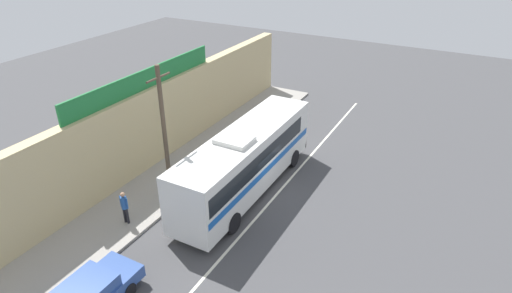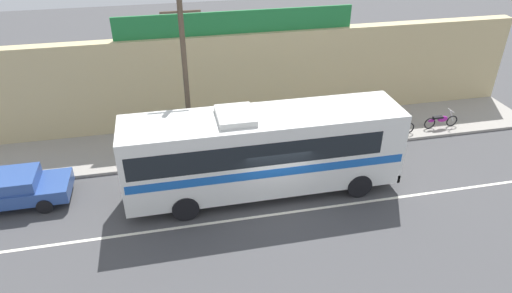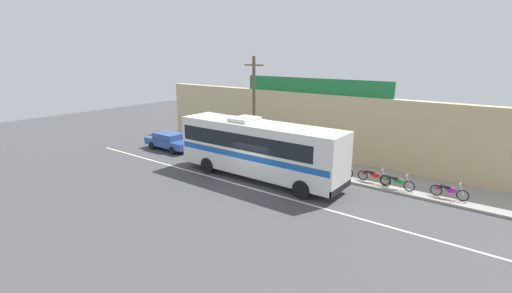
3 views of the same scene
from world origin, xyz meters
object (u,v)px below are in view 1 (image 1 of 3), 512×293
motorcycle_purple (261,121)px  motorcycle_blue (234,141)px  motorcycle_red (249,128)px  pedestrian_far_right (124,205)px  motorcycle_green (274,107)px  intercity_bus (245,159)px  utility_pole (165,135)px

motorcycle_purple → motorcycle_blue: 3.64m
motorcycle_red → pedestrian_far_right: size_ratio=1.12×
motorcycle_green → pedestrian_far_right: pedestrian_far_right is taller
intercity_bus → motorcycle_blue: bearing=38.1°
intercity_bus → pedestrian_far_right: bearing=145.2°
motorcycle_green → motorcycle_blue: 6.26m
intercity_bus → motorcycle_blue: intercity_bus is taller
motorcycle_red → pedestrian_far_right: (-11.47, 0.40, 0.60)m
motorcycle_green → pedestrian_far_right: bearing=178.6°
intercity_bus → motorcycle_red: bearing=27.8°
motorcycle_purple → motorcycle_red: (-1.43, 0.23, 0.00)m
utility_pole → motorcycle_red: (8.81, 0.24, -3.37)m
motorcycle_green → motorcycle_blue: size_ratio=0.97×
motorcycle_red → motorcycle_blue: (-2.20, -0.14, 0.00)m
utility_pole → motorcycle_red: utility_pole is taller
utility_pole → motorcycle_green: bearing=1.2°
utility_pole → motorcycle_green: (12.86, 0.26, -3.37)m
motorcycle_purple → motorcycle_red: 1.45m
intercity_bus → motorcycle_purple: size_ratio=5.75×
utility_pole → motorcycle_green: utility_pole is taller
intercity_bus → motorcycle_green: size_ratio=5.87×
intercity_bus → motorcycle_green: bearing=17.8°
intercity_bus → motorcycle_red: (6.19, 3.27, -1.50)m
utility_pole → motorcycle_blue: bearing=0.9°
motorcycle_red → motorcycle_green: bearing=0.3°
motorcycle_purple → motorcycle_blue: same height
motorcycle_green → motorcycle_red: (-4.05, -0.02, 0.00)m
motorcycle_purple → motorcycle_green: size_ratio=1.02×
intercity_bus → utility_pole: utility_pole is taller
utility_pole → pedestrian_far_right: (-2.66, 0.64, -2.76)m
intercity_bus → motorcycle_red: intercity_bus is taller
motorcycle_purple → motorcycle_blue: size_ratio=0.99×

